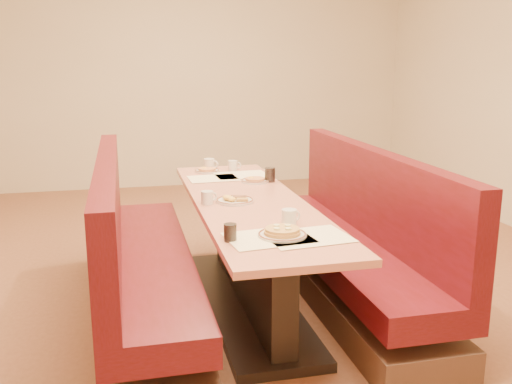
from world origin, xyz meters
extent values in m
plane|color=#9E6647|center=(0.00, 0.00, 0.00)|extent=(8.00, 8.00, 0.00)
cube|color=beige|center=(0.00, 4.00, 1.40)|extent=(6.00, 0.04, 2.80)
cube|color=black|center=(0.00, 0.00, 0.03)|extent=(0.55, 1.88, 0.06)
cube|color=black|center=(0.00, 0.00, 0.35)|extent=(0.15, 1.75, 0.71)
cube|color=#CF735F|center=(0.00, 0.00, 0.73)|extent=(0.70, 2.50, 0.04)
cube|color=#4C3326|center=(-0.68, 0.00, 0.10)|extent=(0.55, 2.50, 0.20)
cube|color=#570E1B|center=(-0.68, 0.00, 0.37)|extent=(0.55, 2.50, 0.16)
cube|color=#570E1B|center=(-0.89, 0.00, 0.75)|extent=(0.12, 2.50, 0.60)
cube|color=#4C3326|center=(0.68, 0.00, 0.10)|extent=(0.55, 2.50, 0.20)
cube|color=#570E1B|center=(0.68, 0.00, 0.37)|extent=(0.55, 2.50, 0.16)
cube|color=#570E1B|center=(0.89, 0.00, 0.75)|extent=(0.12, 2.50, 0.60)
cube|color=#FBF0C5|center=(-0.08, -0.82, 0.75)|extent=(0.46, 0.37, 0.00)
cube|color=#FBF0C5|center=(0.12, -0.86, 0.75)|extent=(0.45, 0.36, 0.00)
cube|color=#FBF0C5|center=(-0.12, 0.73, 0.75)|extent=(0.38, 0.30, 0.00)
cube|color=#FBF0C5|center=(0.12, 0.81, 0.75)|extent=(0.43, 0.33, 0.00)
cylinder|color=beige|center=(-0.01, -0.81, 0.76)|extent=(0.25, 0.25, 0.02)
torus|color=brown|center=(-0.01, -0.81, 0.77)|extent=(0.25, 0.25, 0.01)
cylinder|color=#D7934D|center=(-0.01, -0.81, 0.78)|extent=(0.19, 0.19, 0.02)
cylinder|color=#D7934D|center=(-0.01, -0.81, 0.79)|extent=(0.18, 0.18, 0.01)
cylinder|color=beige|center=(0.03, -0.79, 0.80)|extent=(0.03, 0.03, 0.01)
cylinder|color=beige|center=(-0.03, -0.78, 0.80)|extent=(0.03, 0.03, 0.01)
cylinder|color=beige|center=(-0.04, -0.83, 0.80)|extent=(0.03, 0.03, 0.01)
cylinder|color=beige|center=(0.02, -0.85, 0.80)|extent=(0.03, 0.03, 0.01)
cylinder|color=beige|center=(-0.10, -0.03, 0.76)|extent=(0.24, 0.24, 0.02)
torus|color=brown|center=(-0.10, -0.03, 0.77)|extent=(0.24, 0.24, 0.01)
ellipsoid|color=gold|center=(-0.15, -0.04, 0.78)|extent=(0.06, 0.06, 0.03)
ellipsoid|color=gold|center=(-0.13, -0.07, 0.78)|extent=(0.05, 0.05, 0.03)
ellipsoid|color=gold|center=(-0.15, 0.00, 0.78)|extent=(0.05, 0.05, 0.03)
cylinder|color=brown|center=(-0.07, -0.02, 0.78)|extent=(0.09, 0.02, 0.02)
cylinder|color=brown|center=(-0.06, 0.01, 0.78)|extent=(0.09, 0.02, 0.02)
cube|color=gold|center=(-0.06, -0.07, 0.77)|extent=(0.08, 0.07, 0.02)
cylinder|color=beige|center=(0.17, 0.54, 0.76)|extent=(0.21, 0.21, 0.02)
torus|color=brown|center=(0.17, 0.54, 0.77)|extent=(0.20, 0.20, 0.01)
cylinder|color=#CF7B49|center=(0.17, 0.54, 0.77)|extent=(0.15, 0.15, 0.02)
ellipsoid|color=gold|center=(0.14, 0.56, 0.78)|extent=(0.04, 0.04, 0.02)
cylinder|color=beige|center=(-0.12, 1.01, 0.76)|extent=(0.21, 0.21, 0.02)
torus|color=brown|center=(-0.12, 1.01, 0.77)|extent=(0.20, 0.20, 0.01)
cylinder|color=#CF7B49|center=(-0.12, 1.01, 0.77)|extent=(0.14, 0.14, 0.02)
ellipsoid|color=gold|center=(-0.15, 1.03, 0.78)|extent=(0.04, 0.04, 0.02)
cylinder|color=beige|center=(0.09, -0.62, 0.80)|extent=(0.08, 0.08, 0.09)
torus|color=beige|center=(0.13, -0.60, 0.80)|extent=(0.06, 0.04, 0.06)
cylinder|color=black|center=(0.09, -0.62, 0.83)|extent=(0.07, 0.07, 0.01)
cylinder|color=beige|center=(-0.28, -0.04, 0.79)|extent=(0.08, 0.08, 0.08)
torus|color=beige|center=(-0.24, -0.02, 0.79)|extent=(0.06, 0.03, 0.06)
cylinder|color=black|center=(-0.28, -0.04, 0.83)|extent=(0.07, 0.07, 0.01)
cylinder|color=beige|center=(0.09, 1.03, 0.79)|extent=(0.08, 0.08, 0.08)
torus|color=beige|center=(0.13, 1.03, 0.79)|extent=(0.06, 0.01, 0.06)
cylinder|color=black|center=(0.09, 1.03, 0.83)|extent=(0.07, 0.07, 0.01)
cylinder|color=beige|center=(-0.09, 1.10, 0.80)|extent=(0.09, 0.09, 0.09)
torus|color=beige|center=(-0.05, 1.08, 0.80)|extent=(0.07, 0.04, 0.07)
cylinder|color=black|center=(-0.09, 1.10, 0.84)|extent=(0.08, 0.08, 0.01)
cylinder|color=black|center=(-0.28, -0.82, 0.79)|extent=(0.06, 0.06, 0.09)
cylinder|color=silver|center=(-0.28, -0.82, 0.80)|extent=(0.07, 0.07, 0.09)
cylinder|color=black|center=(0.28, 0.53, 0.80)|extent=(0.07, 0.07, 0.11)
cylinder|color=silver|center=(0.28, 0.53, 0.80)|extent=(0.08, 0.08, 0.11)
camera|label=1|loc=(-0.79, -3.53, 1.65)|focal=40.00mm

